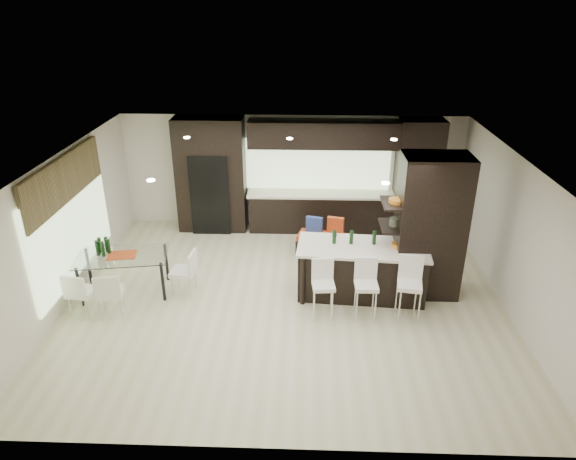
{
  "coord_description": "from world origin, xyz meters",
  "views": [
    {
      "loc": [
        0.32,
        -8.21,
        5.23
      ],
      "look_at": [
        0.0,
        0.6,
        1.15
      ],
      "focal_mm": 32.0,
      "sensor_mm": 36.0,
      "label": 1
    }
  ],
  "objects_px": {
    "dining_table": "(125,274)",
    "stool_right": "(408,296)",
    "bench": "(328,246)",
    "chair_far": "(82,295)",
    "stool_mid": "(366,296)",
    "stool_left": "(323,295)",
    "kitchen_island": "(361,270)",
    "chair_near": "(111,295)",
    "floor_vase": "(334,257)",
    "chair_end": "(183,275)"
  },
  "relations": [
    {
      "from": "stool_mid",
      "to": "chair_end",
      "type": "xyz_separation_m",
      "value": [
        -3.35,
        0.68,
        -0.04
      ]
    },
    {
      "from": "kitchen_island",
      "to": "dining_table",
      "type": "distance_m",
      "value": 4.48
    },
    {
      "from": "chair_near",
      "to": "stool_left",
      "type": "bearing_deg",
      "value": -11.11
    },
    {
      "from": "chair_near",
      "to": "bench",
      "type": "bearing_deg",
      "value": 18.58
    },
    {
      "from": "chair_far",
      "to": "chair_near",
      "type": "bearing_deg",
      "value": 7.26
    },
    {
      "from": "stool_left",
      "to": "chair_far",
      "type": "height_order",
      "value": "stool_left"
    },
    {
      "from": "stool_left",
      "to": "floor_vase",
      "type": "distance_m",
      "value": 1.24
    },
    {
      "from": "stool_mid",
      "to": "chair_far",
      "type": "distance_m",
      "value": 4.99
    },
    {
      "from": "stool_right",
      "to": "chair_near",
      "type": "height_order",
      "value": "stool_right"
    },
    {
      "from": "kitchen_island",
      "to": "stool_right",
      "type": "xyz_separation_m",
      "value": [
        0.74,
        -0.82,
        -0.03
      ]
    },
    {
      "from": "stool_right",
      "to": "chair_far",
      "type": "distance_m",
      "value": 5.72
    },
    {
      "from": "kitchen_island",
      "to": "stool_left",
      "type": "height_order",
      "value": "kitchen_island"
    },
    {
      "from": "floor_vase",
      "to": "chair_end",
      "type": "relative_size",
      "value": 1.33
    },
    {
      "from": "dining_table",
      "to": "floor_vase",
      "type": "bearing_deg",
      "value": -1.49
    },
    {
      "from": "floor_vase",
      "to": "chair_far",
      "type": "bearing_deg",
      "value": -163.83
    },
    {
      "from": "stool_left",
      "to": "chair_near",
      "type": "distance_m",
      "value": 3.74
    },
    {
      "from": "dining_table",
      "to": "stool_right",
      "type": "bearing_deg",
      "value": -16.82
    },
    {
      "from": "stool_left",
      "to": "stool_right",
      "type": "bearing_deg",
      "value": -5.95
    },
    {
      "from": "stool_right",
      "to": "dining_table",
      "type": "xyz_separation_m",
      "value": [
        -5.21,
        0.69,
        -0.07
      ]
    },
    {
      "from": "stool_mid",
      "to": "bench",
      "type": "height_order",
      "value": "stool_mid"
    },
    {
      "from": "dining_table",
      "to": "chair_near",
      "type": "height_order",
      "value": "chair_near"
    },
    {
      "from": "floor_vase",
      "to": "stool_left",
      "type": "bearing_deg",
      "value": -100.84
    },
    {
      "from": "stool_right",
      "to": "stool_mid",
      "type": "bearing_deg",
      "value": -171.52
    },
    {
      "from": "kitchen_island",
      "to": "chair_end",
      "type": "height_order",
      "value": "kitchen_island"
    },
    {
      "from": "stool_left",
      "to": "kitchen_island",
      "type": "bearing_deg",
      "value": 42.27
    },
    {
      "from": "chair_near",
      "to": "chair_end",
      "type": "distance_m",
      "value": 1.36
    },
    {
      "from": "floor_vase",
      "to": "chair_near",
      "type": "height_order",
      "value": "floor_vase"
    },
    {
      "from": "bench",
      "to": "chair_far",
      "type": "distance_m",
      "value": 5.0
    },
    {
      "from": "bench",
      "to": "chair_far",
      "type": "height_order",
      "value": "chair_far"
    },
    {
      "from": "stool_right",
      "to": "chair_end",
      "type": "xyz_separation_m",
      "value": [
        -4.09,
        0.69,
        -0.06
      ]
    },
    {
      "from": "bench",
      "to": "floor_vase",
      "type": "distance_m",
      "value": 1.08
    },
    {
      "from": "dining_table",
      "to": "chair_far",
      "type": "xyz_separation_m",
      "value": [
        -0.51,
        -0.76,
        0.0
      ]
    },
    {
      "from": "dining_table",
      "to": "kitchen_island",
      "type": "bearing_deg",
      "value": -7.56
    },
    {
      "from": "kitchen_island",
      "to": "stool_right",
      "type": "bearing_deg",
      "value": -43.88
    },
    {
      "from": "bench",
      "to": "chair_near",
      "type": "height_order",
      "value": "chair_near"
    },
    {
      "from": "stool_mid",
      "to": "chair_far",
      "type": "xyz_separation_m",
      "value": [
        -4.99,
        -0.08,
        -0.05
      ]
    },
    {
      "from": "stool_left",
      "to": "floor_vase",
      "type": "height_order",
      "value": "floor_vase"
    },
    {
      "from": "bench",
      "to": "kitchen_island",
      "type": "bearing_deg",
      "value": -54.28
    },
    {
      "from": "stool_mid",
      "to": "dining_table",
      "type": "xyz_separation_m",
      "value": [
        -4.47,
        0.68,
        -0.05
      ]
    },
    {
      "from": "stool_mid",
      "to": "floor_vase",
      "type": "distance_m",
      "value": 1.33
    },
    {
      "from": "stool_left",
      "to": "chair_end",
      "type": "bearing_deg",
      "value": 160.2
    },
    {
      "from": "dining_table",
      "to": "chair_near",
      "type": "xyz_separation_m",
      "value": [
        0.0,
        -0.76,
        0.01
      ]
    },
    {
      "from": "stool_left",
      "to": "chair_end",
      "type": "height_order",
      "value": "stool_left"
    },
    {
      "from": "stool_left",
      "to": "chair_far",
      "type": "relative_size",
      "value": 1.09
    },
    {
      "from": "chair_end",
      "to": "chair_near",
      "type": "bearing_deg",
      "value": 129.84
    },
    {
      "from": "stool_mid",
      "to": "chair_near",
      "type": "relative_size",
      "value": 1.1
    },
    {
      "from": "stool_left",
      "to": "chair_far",
      "type": "xyz_separation_m",
      "value": [
        -4.25,
        -0.08,
        -0.03
      ]
    },
    {
      "from": "stool_left",
      "to": "dining_table",
      "type": "height_order",
      "value": "stool_left"
    },
    {
      "from": "chair_end",
      "to": "chair_far",
      "type": "bearing_deg",
      "value": 120.52
    },
    {
      "from": "chair_near",
      "to": "floor_vase",
      "type": "bearing_deg",
      "value": 5.74
    }
  ]
}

